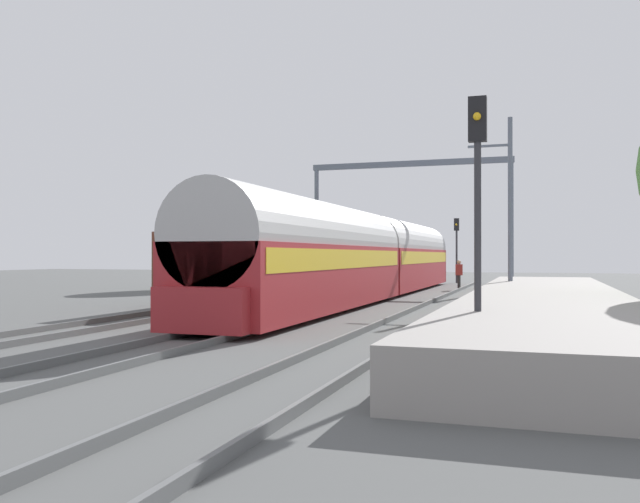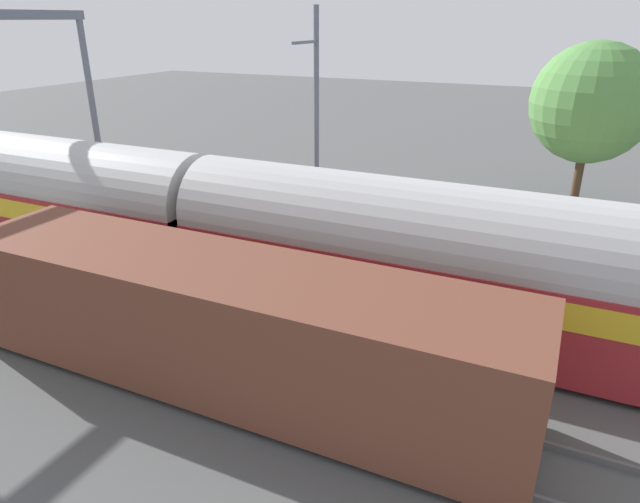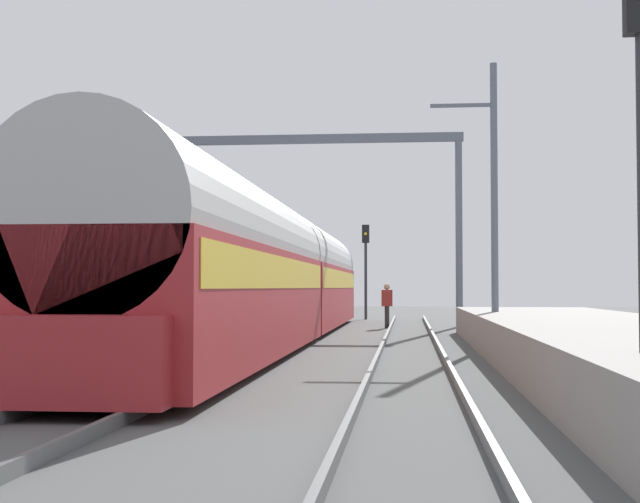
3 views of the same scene
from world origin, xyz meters
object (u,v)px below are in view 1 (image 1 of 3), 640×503
(person_crossing, at_px, (459,272))
(railway_signal_far, at_px, (457,241))
(catenary_gantry, at_px, (409,197))
(freight_car, at_px, (261,268))
(passenger_train, at_px, (369,256))
(railway_signal_near, at_px, (478,190))

(person_crossing, bearing_deg, railway_signal_far, -91.61)
(person_crossing, height_order, catenary_gantry, catenary_gantry)
(freight_car, bearing_deg, railway_signal_far, 74.70)
(passenger_train, distance_m, railway_signal_near, 18.17)
(railway_signal_far, bearing_deg, freight_car, -105.30)
(person_crossing, bearing_deg, railway_signal_near, 88.18)
(passenger_train, distance_m, catenary_gantry, 10.89)
(railway_signal_near, distance_m, catenary_gantry, 28.03)
(passenger_train, height_order, freight_car, passenger_train)
(passenger_train, bearing_deg, freight_car, -139.84)
(passenger_train, relative_size, railway_signal_far, 6.99)
(passenger_train, bearing_deg, person_crossing, 70.24)
(railway_signal_near, xyz_separation_m, railway_signal_far, (-4.59, 35.33, -0.29))
(catenary_gantry, bearing_deg, railway_signal_near, -76.53)
(freight_car, distance_m, person_crossing, 14.27)
(railway_signal_near, bearing_deg, railway_signal_far, 97.40)
(catenary_gantry, bearing_deg, person_crossing, -23.60)
(person_crossing, distance_m, railway_signal_near, 26.08)
(passenger_train, relative_size, freight_car, 2.53)
(railway_signal_far, bearing_deg, person_crossing, -82.45)
(railway_signal_near, bearing_deg, person_crossing, 97.34)
(passenger_train, relative_size, person_crossing, 18.99)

